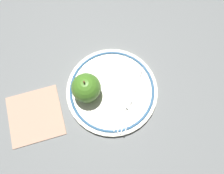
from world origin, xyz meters
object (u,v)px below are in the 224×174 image
apple_red_whole (86,88)px  fork (131,97)px  napkin_folded (35,115)px  plate (112,90)px

apple_red_whole → fork: 0.11m
apple_red_whole → napkin_folded: apple_red_whole is taller
plate → napkin_folded: (-0.19, 0.02, -0.00)m
apple_red_whole → fork: bearing=-30.8°
apple_red_whole → napkin_folded: 0.14m
apple_red_whole → napkin_folded: (-0.14, 0.00, -0.05)m
fork → napkin_folded: (-0.22, 0.06, -0.01)m
fork → napkin_folded: 0.23m
plate → fork: bearing=-46.1°
fork → napkin_folded: size_ratio=1.10×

